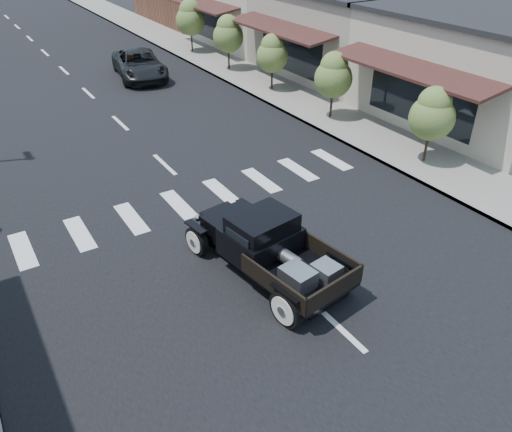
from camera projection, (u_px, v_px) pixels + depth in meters
ground at (266, 260)px, 13.73m from camera, size 120.00×120.00×0.00m
road at (100, 104)px, 24.52m from camera, size 14.00×80.00×0.02m
road_markings at (136, 138)px, 20.93m from camera, size 12.00×60.00×0.06m
sidewalk_right at (248, 76)px, 28.32m from camera, size 3.00×80.00×0.15m
storefront_near at (500, 66)px, 22.19m from camera, size 10.00×9.00×4.50m
storefront_mid at (362, 30)px, 28.67m from camera, size 10.00×9.00×4.50m
storefront_far at (275, 7)px, 35.15m from camera, size 10.00×9.00×4.50m
small_tree_a at (430, 126)px, 18.03m from camera, size 1.63×1.63×2.72m
small_tree_b at (333, 86)px, 21.98m from camera, size 1.67×1.67×2.78m
small_tree_c at (272, 63)px, 25.48m from camera, size 1.61×1.61×2.68m
small_tree_d at (228, 43)px, 28.71m from camera, size 1.74×1.74×2.90m
small_tree_e at (191, 27)px, 32.21m from camera, size 1.85×1.85×3.09m
hotrod_pickup at (268, 246)px, 12.79m from camera, size 3.01×5.23×1.72m
second_car at (139, 65)px, 27.98m from camera, size 3.26×5.57×1.46m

